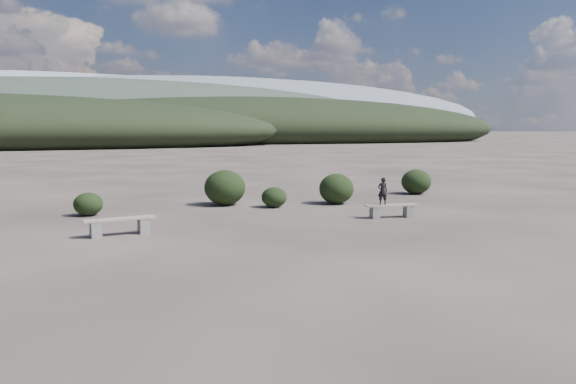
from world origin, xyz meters
name	(u,v)px	position (x,y,z in m)	size (l,w,h in m)	color
ground	(336,253)	(0.00, 0.00, 0.00)	(1200.00, 1200.00, 0.00)	#312A26
bench_left	(120,225)	(-4.65, 4.14, 0.30)	(2.00, 0.69, 0.49)	slate
bench_right	(392,210)	(4.06, 4.26, 0.27)	(1.83, 0.61, 0.45)	slate
seated_person	(383,191)	(3.73, 4.30, 0.90)	(0.33, 0.22, 0.91)	black
shrub_a	(88,204)	(-5.43, 8.25, 0.40)	(0.97, 0.97, 0.80)	black
shrub_b	(225,188)	(-0.39, 9.27, 0.69)	(1.60, 1.60, 1.37)	black
shrub_c	(274,197)	(1.20, 8.00, 0.39)	(0.96, 0.96, 0.77)	black
shrub_d	(336,189)	(3.84, 8.11, 0.60)	(1.37, 1.37, 1.20)	black
shrub_e	(416,182)	(8.72, 9.93, 0.56)	(1.35, 1.35, 1.12)	black
mountain_ridges	(75,116)	(-7.48, 339.06, 10.84)	(500.00, 400.00, 56.00)	black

